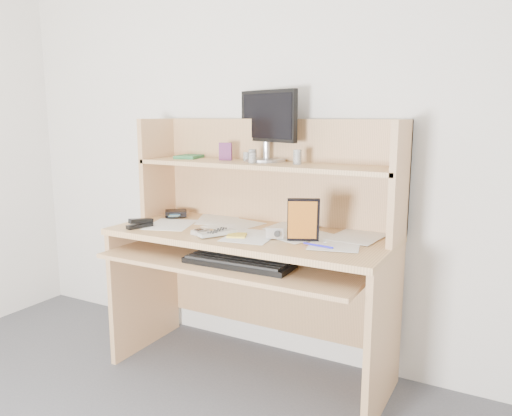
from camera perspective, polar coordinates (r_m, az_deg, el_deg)
The scene contains 19 objects.
back_wall at distance 2.68m, azimuth 2.63°, elevation 9.08°, with size 3.60×0.04×2.50m, color silver.
desk at distance 2.55m, azimuth 0.16°, elevation -3.62°, with size 1.40×0.70×1.30m.
paper_clutter at distance 2.46m, azimuth -0.73°, elevation -2.71°, with size 1.32×0.54×0.01m, color silver.
keyboard at distance 2.27m, azimuth -1.97°, elevation -6.13°, with size 0.51×0.19×0.03m.
tv_remote at distance 2.39m, azimuth -4.46°, elevation -2.87°, with size 0.05×0.19×0.02m, color #A3A49F.
flip_phone at distance 2.43m, azimuth -6.39°, elevation -2.60°, with size 0.05×0.09×0.02m, color silver.
stapler at distance 2.62m, azimuth -13.16°, elevation -1.65°, with size 0.04×0.14×0.04m, color black.
wallet at distance 2.87m, azimuth -9.14°, elevation -0.58°, with size 0.12×0.10×0.03m, color black.
sticky_note_pad at distance 2.37m, azimuth -2.21°, elevation -3.17°, with size 0.09×0.09×0.01m, color #E0EA3D.
digital_camera at distance 2.32m, azimuth 2.13°, elevation -2.84°, with size 0.08×0.03×0.05m, color silver.
game_case at distance 2.24m, azimuth 5.43°, elevation -1.36°, with size 0.14×0.02×0.20m, color black.
blue_pen at distance 2.19m, azimuth 7.12°, elevation -4.26°, with size 0.01×0.01×0.14m, color #201CD4.
card_box at distance 2.68m, azimuth -3.51°, elevation 6.46°, with size 0.07×0.02×0.09m, color maroon.
shelf_book at distance 2.84m, azimuth -7.63°, elevation 5.83°, with size 0.12×0.17×0.02m, color #2F764E.
chip_stack_a at distance 2.52m, azimuth -0.42°, elevation 5.76°, with size 0.04×0.04×0.05m, color black.
chip_stack_b at distance 2.57m, azimuth -0.40°, elevation 5.99°, with size 0.04×0.04×0.07m, color silver.
chip_stack_c at distance 2.64m, azimuth -1.07°, elevation 5.90°, with size 0.04×0.04×0.05m, color black.
chip_stack_d at distance 2.46m, azimuth 4.75°, elevation 5.82°, with size 0.04×0.04×0.07m, color silver.
monitor at distance 2.63m, azimuth 1.32°, elevation 9.62°, with size 0.40×0.23×0.37m.
Camera 1 is at (1.17, -0.61, 1.32)m, focal length 35.00 mm.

